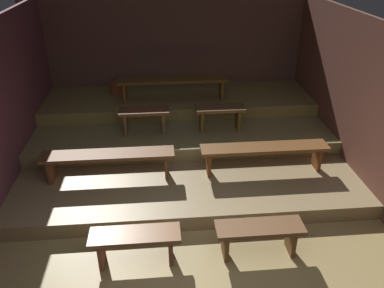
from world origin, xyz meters
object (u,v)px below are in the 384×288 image
(pail_upper, at_px, (117,88))
(bench_middle_left, at_px, (144,116))
(bench_middle_right, at_px, (220,113))
(bench_floor_left, at_px, (135,240))
(bench_lower_left, at_px, (108,158))
(bench_upper_center, at_px, (173,82))
(bench_floor_right, at_px, (259,232))
(bench_lower_right, at_px, (264,151))

(pail_upper, bearing_deg, bench_middle_left, -67.19)
(bench_middle_right, bearing_deg, bench_floor_left, -118.26)
(bench_lower_left, distance_m, pail_upper, 2.39)
(pail_upper, bearing_deg, bench_upper_center, -21.99)
(pail_upper, bearing_deg, bench_floor_left, -82.98)
(bench_middle_right, bearing_deg, pail_upper, 144.10)
(bench_middle_left, xyz_separation_m, pail_upper, (-0.56, 1.34, 0.03))
(bench_floor_left, distance_m, bench_middle_right, 2.93)
(bench_lower_left, relative_size, pail_upper, 7.43)
(bench_floor_right, distance_m, bench_lower_left, 2.43)
(bench_floor_left, relative_size, bench_lower_right, 0.54)
(bench_lower_right, xyz_separation_m, bench_upper_center, (-1.26, 1.94, 0.45))
(bench_middle_left, bearing_deg, bench_floor_right, -61.74)
(bench_floor_left, relative_size, bench_middle_left, 1.25)
(bench_middle_right, xyz_separation_m, bench_upper_center, (-0.75, 0.89, 0.26))
(bench_lower_left, relative_size, bench_upper_center, 0.94)
(bench_floor_right, height_order, bench_middle_left, bench_middle_left)
(bench_lower_right, xyz_separation_m, bench_middle_right, (-0.52, 1.04, 0.19))
(bench_middle_left, bearing_deg, bench_middle_right, 0.00)
(bench_floor_left, relative_size, bench_upper_center, 0.51)
(bench_floor_right, relative_size, pail_upper, 4.03)
(bench_floor_right, bearing_deg, bench_floor_left, 180.00)
(bench_middle_left, height_order, bench_upper_center, bench_upper_center)
(bench_upper_center, distance_m, pail_upper, 1.21)
(bench_upper_center, height_order, pail_upper, bench_upper_center)
(bench_middle_left, bearing_deg, bench_floor_left, -91.90)
(bench_middle_left, distance_m, bench_upper_center, 1.08)
(bench_middle_right, xyz_separation_m, pail_upper, (-1.85, 1.34, 0.03))
(bench_lower_left, bearing_deg, bench_middle_right, 30.03)
(bench_lower_right, bearing_deg, bench_middle_right, 116.38)
(bench_floor_right, xyz_separation_m, bench_lower_left, (-1.89, 1.51, 0.25))
(bench_lower_right, distance_m, bench_middle_right, 1.18)
(bench_lower_right, relative_size, bench_middle_right, 2.30)
(bench_middle_right, relative_size, bench_upper_center, 0.41)
(bench_floor_left, height_order, bench_middle_right, bench_middle_right)
(bench_floor_left, xyz_separation_m, bench_lower_left, (-0.43, 1.51, 0.25))
(bench_lower_left, height_order, bench_middle_right, bench_middle_right)
(bench_middle_right, height_order, bench_upper_center, bench_upper_center)
(bench_upper_center, bearing_deg, bench_floor_right, -76.42)
(bench_lower_left, relative_size, bench_middle_left, 2.30)
(bench_floor_right, bearing_deg, bench_upper_center, 103.58)
(bench_lower_right, bearing_deg, pail_upper, 134.82)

